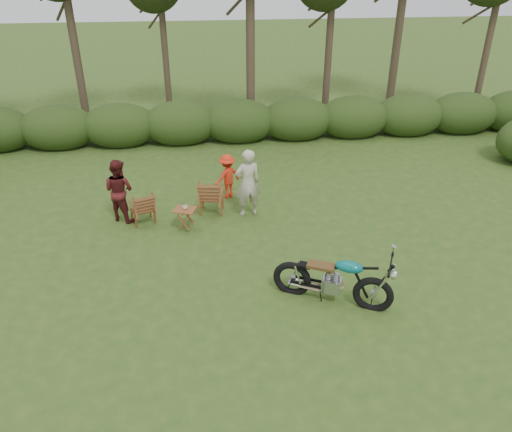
{
  "coord_description": "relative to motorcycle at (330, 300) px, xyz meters",
  "views": [
    {
      "loc": [
        -1.28,
        -7.44,
        5.95
      ],
      "look_at": [
        -0.24,
        1.76,
        0.9
      ],
      "focal_mm": 35.0,
      "sensor_mm": 36.0,
      "label": 1
    }
  ],
  "objects": [
    {
      "name": "cup",
      "position": [
        -2.74,
        3.02,
        0.58
      ],
      "size": [
        0.13,
        0.13,
        0.1
      ],
      "primitive_type": "imported",
      "rotation": [
        0.0,
        0.0,
        -0.11
      ],
      "color": "beige",
      "rests_on": "side_table"
    },
    {
      "name": "side_table",
      "position": [
        -2.76,
        3.03,
        0.26
      ],
      "size": [
        0.62,
        0.57,
        0.53
      ],
      "primitive_type": null,
      "rotation": [
        0.0,
        0.0,
        -0.32
      ],
      "color": "brown",
      "rests_on": "ground"
    },
    {
      "name": "lawn_chair_left",
      "position": [
        -3.78,
        3.45,
        0.0
      ],
      "size": [
        0.75,
        0.75,
        0.85
      ],
      "primitive_type": null,
      "rotation": [
        0.0,
        0.0,
        3.5
      ],
      "color": "brown",
      "rests_on": "ground"
    },
    {
      "name": "lawn_chair_right",
      "position": [
        -2.12,
        3.81,
        0.0
      ],
      "size": [
        0.74,
        0.74,
        0.94
      ],
      "primitive_type": null,
      "rotation": [
        0.0,
        0.0,
        2.99
      ],
      "color": "#5B2A16",
      "rests_on": "ground"
    },
    {
      "name": "adult_b",
      "position": [
        -4.31,
        3.7,
        0.0
      ],
      "size": [
        0.95,
        0.89,
        1.56
      ],
      "primitive_type": "imported",
      "rotation": [
        0.0,
        0.0,
        2.6
      ],
      "color": "#4E1616",
      "rests_on": "ground"
    },
    {
      "name": "tree_line",
      "position": [
        -0.48,
        9.81,
        3.81
      ],
      "size": [
        22.52,
        11.62,
        8.14
      ],
      "color": "#3B2B20",
      "rests_on": "ground"
    },
    {
      "name": "child",
      "position": [
        -1.66,
        4.62,
        0.0
      ],
      "size": [
        0.89,
        0.8,
        1.2
      ],
      "primitive_type": "imported",
      "rotation": [
        0.0,
        0.0,
        3.73
      ],
      "color": "red",
      "rests_on": "ground"
    },
    {
      "name": "ground",
      "position": [
        -0.98,
        0.08,
        0.0
      ],
      "size": [
        80.0,
        80.0,
        0.0
      ],
      "primitive_type": "plane",
      "color": "#2A4818",
      "rests_on": "ground"
    },
    {
      "name": "adult_a",
      "position": [
        -1.23,
        3.57,
        0.0
      ],
      "size": [
        0.71,
        0.54,
        1.73
      ],
      "primitive_type": "imported",
      "rotation": [
        0.0,
        0.0,
        3.37
      ],
      "color": "#B8AF97",
      "rests_on": "ground"
    },
    {
      "name": "motorcycle",
      "position": [
        0.0,
        0.0,
        0.0
      ],
      "size": [
        2.3,
        1.66,
        1.23
      ],
      "primitive_type": null,
      "rotation": [
        0.0,
        0.0,
        -0.44
      ],
      "color": "#0DA9A3",
      "rests_on": "ground"
    }
  ]
}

